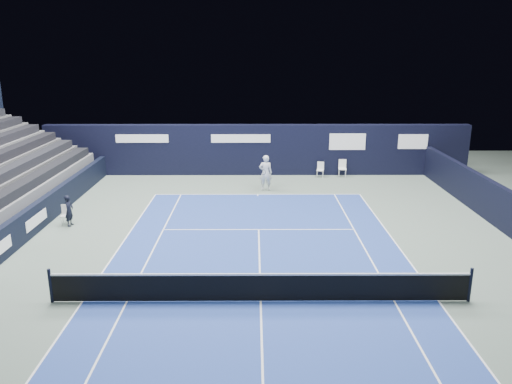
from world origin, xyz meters
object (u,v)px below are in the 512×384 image
at_px(folding_chair_back_a, 320,168).
at_px(folding_chair_back_b, 342,167).
at_px(line_judge_chair, 66,213).
at_px(tennis_net, 261,287).
at_px(tennis_player, 266,173).

distance_m(folding_chair_back_a, folding_chair_back_b, 1.37).
bearing_deg(line_judge_chair, folding_chair_back_a, 29.91).
xyz_separation_m(folding_chair_back_a, line_judge_chair, (-12.41, -8.56, -0.03)).
xyz_separation_m(folding_chair_back_b, tennis_net, (-5.21, -15.88, -0.09)).
bearing_deg(tennis_player, line_judge_chair, -148.29).
distance_m(folding_chair_back_a, tennis_player, 4.57).
xyz_separation_m(folding_chair_back_b, line_judge_chair, (-13.77, -8.67, -0.10)).
bearing_deg(folding_chair_back_a, line_judge_chair, -132.41).
distance_m(line_judge_chair, tennis_net, 11.19).
bearing_deg(line_judge_chair, tennis_player, 27.02).
distance_m(folding_chair_back_b, line_judge_chair, 16.27).
xyz_separation_m(folding_chair_back_a, tennis_player, (-3.42, -3.00, 0.46)).
relative_size(folding_chair_back_b, tennis_player, 0.53).
distance_m(folding_chair_back_a, tennis_net, 16.24).
relative_size(line_judge_chair, tennis_player, 0.45).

